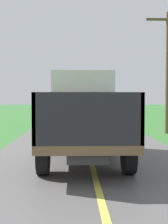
{
  "coord_description": "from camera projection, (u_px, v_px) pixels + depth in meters",
  "views": [
    {
      "loc": [
        -0.48,
        0.29,
        1.95
      ],
      "look_at": [
        -0.1,
        13.06,
        1.4
      ],
      "focal_mm": 50.0,
      "sensor_mm": 36.0,
      "label": 1
    }
  ],
  "objects": [
    {
      "name": "utility_pole_roadside",
      "position": [
        167.0,
        67.0,
        17.25
      ],
      "size": [
        2.41,
        0.2,
        6.71
      ],
      "color": "brown",
      "rests_on": "ground"
    },
    {
      "name": "banana_truck_near",
      "position": [
        83.0,
        113.0,
        10.1
      ],
      "size": [
        2.38,
        5.82,
        2.8
      ],
      "color": "#2D2D30",
      "rests_on": "road_surface"
    }
  ]
}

